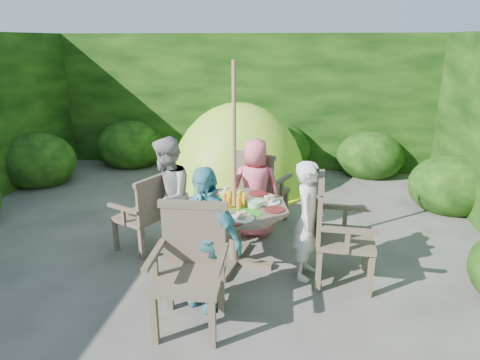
# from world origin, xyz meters

# --- Properties ---
(ground) EXTENTS (60.00, 60.00, 0.00)m
(ground) POSITION_xyz_m (0.00, 0.00, 0.00)
(ground) COLOR #43413C
(ground) RESTS_ON ground
(hedge_enclosure) EXTENTS (9.00, 9.00, 2.50)m
(hedge_enclosure) POSITION_xyz_m (0.00, 1.33, 1.25)
(hedge_enclosure) COLOR black
(hedge_enclosure) RESTS_ON ground
(patio_table) EXTENTS (1.38, 1.38, 0.83)m
(patio_table) POSITION_xyz_m (0.49, -0.29, 0.59)
(patio_table) COLOR #483B2F
(patio_table) RESTS_ON ground
(parasol_pole) EXTENTS (0.05, 0.05, 2.20)m
(parasol_pole) POSITION_xyz_m (0.49, -0.29, 1.10)
(parasol_pole) COLOR #986A3D
(parasol_pole) RESTS_ON ground
(garden_chair_right) EXTENTS (0.59, 0.66, 1.06)m
(garden_chair_right) POSITION_xyz_m (1.55, -0.48, 0.57)
(garden_chair_right) COLOR #483B2F
(garden_chair_right) RESTS_ON ground
(garden_chair_left) EXTENTS (0.64, 0.68, 0.89)m
(garden_chair_left) POSITION_xyz_m (-0.60, -0.12, 0.47)
(garden_chair_left) COLOR #483B2F
(garden_chair_left) RESTS_ON ground
(garden_chair_back) EXTENTS (0.75, 0.72, 0.99)m
(garden_chair_back) POSITION_xyz_m (0.65, 0.80, 0.53)
(garden_chair_back) COLOR #483B2F
(garden_chair_back) RESTS_ON ground
(garden_chair_front) EXTENTS (0.64, 0.58, 1.03)m
(garden_chair_front) POSITION_xyz_m (0.28, -1.36, 0.55)
(garden_chair_front) COLOR #483B2F
(garden_chair_front) RESTS_ON ground
(child_right) EXTENTS (0.39, 0.51, 1.26)m
(child_right) POSITION_xyz_m (1.27, -0.42, 0.63)
(child_right) COLOR silver
(child_right) RESTS_ON ground
(child_left) EXTENTS (0.63, 0.75, 1.38)m
(child_left) POSITION_xyz_m (-0.30, -0.15, 0.69)
(child_left) COLOR #A2A29C
(child_left) RESTS_ON ground
(child_back) EXTENTS (0.63, 0.42, 1.25)m
(child_back) POSITION_xyz_m (0.62, 0.50, 0.62)
(child_back) COLOR #F5657A
(child_back) RESTS_ON ground
(child_front) EXTENTS (0.86, 0.66, 1.35)m
(child_front) POSITION_xyz_m (0.35, -1.07, 0.68)
(child_front) COLOR #4C9FB1
(child_front) RESTS_ON ground
(dome_tent) EXTENTS (2.94, 2.94, 2.82)m
(dome_tent) POSITION_xyz_m (0.10, 2.38, 0.00)
(dome_tent) COLOR #A8CE27
(dome_tent) RESTS_ON ground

